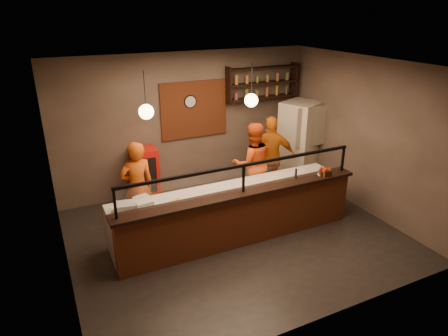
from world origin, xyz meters
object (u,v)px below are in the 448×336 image
cook_mid (252,164)px  fridge (299,143)px  wall_clock (190,101)px  cook_right (271,157)px  condiment_caddy (325,173)px  cook_left (137,187)px  pizza_dough (280,179)px  red_cooler (145,176)px  pepper_mill (296,174)px

cook_mid → fridge: fridge is taller
wall_clock → fridge: size_ratio=0.15×
cook_right → condiment_caddy: (0.20, -1.62, 0.18)m
cook_left → pizza_dough: 2.79m
cook_left → fridge: bearing=-176.4°
cook_left → condiment_caddy: bearing=152.4°
fridge → pizza_dough: bearing=-159.9°
cook_left → cook_mid: bearing=176.1°
cook_left → pizza_dough: size_ratio=3.25×
pizza_dough → condiment_caddy: bearing=-39.4°
fridge → red_cooler: size_ratio=1.60×
red_cooler → pizza_dough: red_cooler is taller
fridge → pizza_dough: (-1.51, -1.46, -0.10)m
pizza_dough → cook_right: bearing=66.7°
cook_mid → fridge: 1.73m
wall_clock → pizza_dough: (0.99, -2.28, -1.19)m
cook_mid → red_cooler: (-2.09, 1.07, -0.30)m
red_cooler → condiment_caddy: bearing=-39.8°
cook_left → condiment_caddy: 3.61m
red_cooler → pepper_mill: 3.34m
wall_clock → condiment_caddy: 3.41m
fridge → pizza_dough: size_ratio=3.62×
cook_right → pizza_dough: 1.17m
cook_mid → condiment_caddy: size_ratio=9.50×
wall_clock → fridge: wall_clock is taller
red_cooler → pizza_dough: bearing=-40.2°
wall_clock → cook_right: wall_clock is taller
cook_mid → fridge: bearing=-148.7°
cook_right → pepper_mill: (-0.38, -1.48, 0.22)m
cook_right → pepper_mill: size_ratio=9.53×
red_cooler → cook_left: bearing=-110.4°
fridge → condiment_caddy: bearing=-136.8°
wall_clock → pizza_dough: bearing=-66.4°
red_cooler → cook_right: bearing=-17.0°
cook_mid → cook_right: bearing=-150.3°
cook_right → pizza_dough: size_ratio=3.37×
wall_clock → cook_right: (1.46, -1.20, -1.17)m
fridge → condiment_caddy: (-0.85, -2.00, 0.11)m
red_cooler → wall_clock: bearing=15.5°
cook_left → red_cooler: bearing=-116.3°
cook_mid → pizza_dough: 0.90m
wall_clock → red_cooler: bearing=-165.8°
cook_right → red_cooler: 2.84m
condiment_caddy → cook_right: bearing=97.0°
wall_clock → cook_right: size_ratio=0.16×
fridge → pizza_dough: fridge is taller
condiment_caddy → pepper_mill: size_ratio=0.99×
cook_mid → condiment_caddy: 1.65m
wall_clock → red_cooler: 1.94m
cook_left → cook_mid: (2.53, 0.03, 0.02)m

